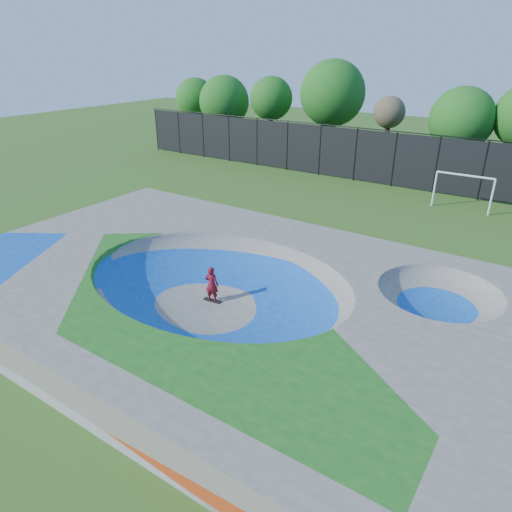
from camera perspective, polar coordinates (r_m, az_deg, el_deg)
The scene contains 7 objects.
ground at distance 18.36m, azimuth -4.81°, elevation -6.50°, with size 120.00×120.00×0.00m, color #2C5517.
skate_deck at distance 17.99m, azimuth -4.90°, elevation -4.46°, with size 22.00×14.00×1.50m, color gray.
skater at distance 18.48m, azimuth -5.56°, elevation -3.55°, with size 0.56×0.37×1.55m, color red.
skateboard at distance 18.85m, azimuth -5.46°, elevation -5.56°, with size 0.78×0.22×0.05m, color black.
soccer_goal at distance 31.53m, azimuth 24.52°, elevation 8.02°, with size 3.51×0.12×2.32m.
fence at distance 35.42m, azimuth 16.91°, elevation 11.62°, with size 48.09×0.09×4.04m.
treeline at distance 39.79m, azimuth 21.44°, elevation 16.67°, with size 51.66×6.83×8.61m.
Camera 1 is at (9.93, -12.19, 9.48)m, focal length 32.00 mm.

